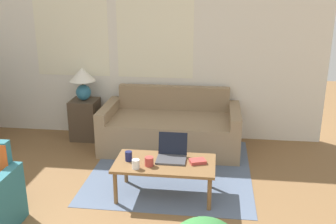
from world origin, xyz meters
name	(u,v)px	position (x,y,z in m)	size (l,w,h in m)	color
wall_back	(118,49)	(0.00, 4.03, 1.31)	(5.93, 0.06, 2.60)	white
rug	(172,169)	(0.93, 2.85, 0.00)	(1.93, 2.03, 0.01)	slate
couch	(171,129)	(0.83, 3.55, 0.27)	(1.88, 0.92, 0.81)	#937A5B
side_table	(85,119)	(-0.47, 3.73, 0.30)	(0.39, 0.39, 0.59)	#4C3D2D
table_lamp	(83,79)	(-0.47, 3.73, 0.90)	(0.38, 0.38, 0.48)	teal
coffee_table	(165,166)	(0.93, 2.21, 0.35)	(1.07, 0.58, 0.39)	brown
laptop	(172,153)	(0.99, 2.32, 0.45)	(0.32, 0.31, 0.26)	#47474C
cup_navy	(136,164)	(0.65, 2.03, 0.44)	(0.08, 0.08, 0.10)	white
cup_yellow	(129,156)	(0.54, 2.20, 0.45)	(0.07, 0.07, 0.11)	#191E4C
cup_white	(149,161)	(0.77, 2.11, 0.44)	(0.09, 0.09, 0.10)	#B23D38
book_red	(198,161)	(1.27, 2.24, 0.41)	(0.20, 0.17, 0.04)	#B23D38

